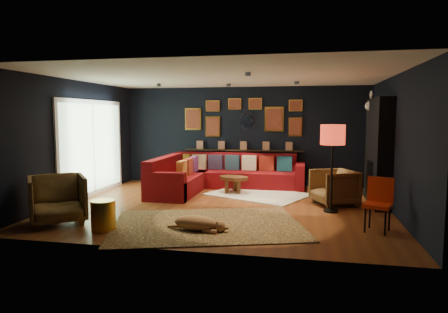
% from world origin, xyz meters
% --- Properties ---
extents(floor, '(6.50, 6.50, 0.00)m').
position_xyz_m(floor, '(0.00, 0.00, 0.00)').
color(floor, brown).
rests_on(floor, ground).
extents(room_walls, '(6.50, 6.50, 6.50)m').
position_xyz_m(room_walls, '(0.00, 0.00, 1.59)').
color(room_walls, black).
rests_on(room_walls, ground).
extents(sectional, '(3.41, 2.69, 0.86)m').
position_xyz_m(sectional, '(-0.61, 1.81, 0.32)').
color(sectional, maroon).
rests_on(sectional, ground).
extents(ledge, '(3.20, 0.12, 0.04)m').
position_xyz_m(ledge, '(0.00, 2.68, 0.92)').
color(ledge, black).
rests_on(ledge, room_walls).
extents(gallery_wall, '(3.15, 0.04, 1.02)m').
position_xyz_m(gallery_wall, '(-0.01, 2.72, 1.81)').
color(gallery_wall, gold).
rests_on(gallery_wall, room_walls).
extents(sunburst_mirror, '(0.47, 0.16, 0.47)m').
position_xyz_m(sunburst_mirror, '(0.10, 2.72, 1.70)').
color(sunburst_mirror, silver).
rests_on(sunburst_mirror, room_walls).
extents(fireplace, '(0.31, 1.60, 2.20)m').
position_xyz_m(fireplace, '(3.09, 0.90, 1.02)').
color(fireplace, black).
rests_on(fireplace, ground).
extents(deer_head, '(0.50, 0.28, 0.45)m').
position_xyz_m(deer_head, '(3.14, 1.40, 2.05)').
color(deer_head, white).
rests_on(deer_head, fireplace).
extents(sliding_door, '(0.06, 2.80, 2.20)m').
position_xyz_m(sliding_door, '(-3.22, 0.60, 1.10)').
color(sliding_door, white).
rests_on(sliding_door, ground).
extents(ceiling_spots, '(3.30, 2.50, 0.06)m').
position_xyz_m(ceiling_spots, '(-0.00, 0.80, 2.56)').
color(ceiling_spots, black).
rests_on(ceiling_spots, room_walls).
extents(shag_rug, '(2.56, 2.28, 0.03)m').
position_xyz_m(shag_rug, '(0.56, 1.30, 0.01)').
color(shag_rug, silver).
rests_on(shag_rug, ground).
extents(leopard_rug, '(3.66, 3.07, 0.02)m').
position_xyz_m(leopard_rug, '(0.02, -1.44, 0.01)').
color(leopard_rug, tan).
rests_on(leopard_rug, ground).
extents(coffee_table, '(0.92, 0.82, 0.38)m').
position_xyz_m(coffee_table, '(-0.04, 1.39, 0.33)').
color(coffee_table, '#58341A').
rests_on(coffee_table, shag_rug).
extents(pouf, '(0.51, 0.51, 0.33)m').
position_xyz_m(pouf, '(-1.26, 0.48, 0.20)').
color(pouf, maroon).
rests_on(pouf, shag_rug).
extents(armchair_left, '(1.21, 1.20, 0.91)m').
position_xyz_m(armchair_left, '(-2.52, -1.82, 0.46)').
color(armchair_left, '#BC8847').
rests_on(armchair_left, ground).
extents(armchair_right, '(1.00, 1.02, 0.81)m').
position_xyz_m(armchair_right, '(2.21, 0.60, 0.40)').
color(armchair_right, '#BC8847').
rests_on(armchair_right, ground).
extents(gold_stool, '(0.39, 0.39, 0.49)m').
position_xyz_m(gold_stool, '(-1.56, -2.04, 0.24)').
color(gold_stool, gold).
rests_on(gold_stool, ground).
extents(orange_chair, '(0.52, 0.52, 0.86)m').
position_xyz_m(orange_chair, '(2.78, -1.19, 0.50)').
color(orange_chair, black).
rests_on(orange_chair, ground).
extents(floor_lamp, '(0.46, 0.46, 1.67)m').
position_xyz_m(floor_lamp, '(2.11, -0.05, 1.41)').
color(floor_lamp, black).
rests_on(floor_lamp, ground).
extents(dog, '(1.07, 0.61, 0.32)m').
position_xyz_m(dog, '(-0.08, -1.80, 0.18)').
color(dog, '#B07045').
rests_on(dog, leopard_rug).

